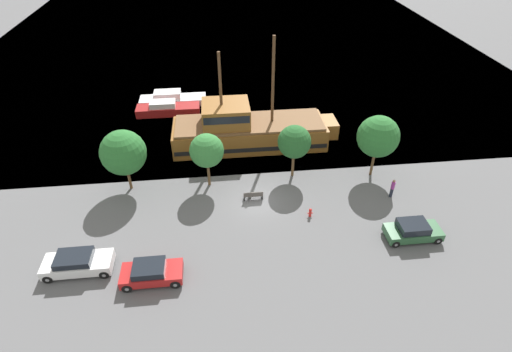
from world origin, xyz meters
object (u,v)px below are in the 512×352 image
object	(u,v)px
moored_boat_dockside	(167,109)
parked_car_curb_rear	(151,272)
pedestrian_walking_near	(392,188)
parked_car_curb_mid	(77,263)
pirate_ship	(247,130)
fire_hydrant	(310,212)
parked_car_curb_front	(413,231)
bench_promenade_east	(253,195)
moored_boat_outer	(172,99)

from	to	relation	value
moored_boat_dockside	parked_car_curb_rear	distance (m)	24.62
pedestrian_walking_near	parked_car_curb_mid	bearing A→B (deg)	-167.35
pirate_ship	fire_hydrant	size ratio (longest dim) A/B	21.72
parked_car_curb_front	bench_promenade_east	size ratio (longest dim) A/B	2.50
parked_car_curb_front	parked_car_curb_rear	size ratio (longest dim) A/B	1.01
fire_hydrant	parked_car_curb_front	bearing A→B (deg)	-24.34
fire_hydrant	pedestrian_walking_near	bearing A→B (deg)	13.05
moored_boat_dockside	parked_car_curb_rear	size ratio (longest dim) A/B	1.77
parked_car_curb_mid	bench_promenade_east	distance (m)	14.34
moored_boat_outer	bench_promenade_east	xyz separation A→B (m)	(8.01, -19.55, -0.14)
parked_car_curb_front	parked_car_curb_rear	world-z (taller)	parked_car_curb_front
pirate_ship	parked_car_curb_rear	bearing A→B (deg)	-115.40
pirate_ship	pedestrian_walking_near	distance (m)	15.22
moored_boat_dockside	pirate_ship	bearing A→B (deg)	-41.95
parked_car_curb_front	fire_hydrant	xyz separation A→B (m)	(-7.13, 3.23, -0.30)
fire_hydrant	pirate_ship	bearing A→B (deg)	109.14
pirate_ship	moored_boat_outer	distance (m)	13.42
parked_car_curb_front	pedestrian_walking_near	bearing A→B (deg)	86.27
moored_boat_dockside	moored_boat_outer	distance (m)	2.73
fire_hydrant	pedestrian_walking_near	distance (m)	7.67
pirate_ship	parked_car_curb_mid	world-z (taller)	pirate_ship
moored_boat_outer	pirate_ship	bearing A→B (deg)	-51.62
parked_car_curb_rear	pedestrian_walking_near	xyz separation A→B (m)	(19.50, 6.90, 0.19)
pirate_ship	parked_car_curb_mid	distance (m)	20.31
moored_boat_dockside	pedestrian_walking_near	distance (m)	26.84
moored_boat_outer	fire_hydrant	bearing A→B (deg)	-60.85
parked_car_curb_mid	moored_boat_dockside	bearing A→B (deg)	79.11
parked_car_curb_mid	pedestrian_walking_near	bearing A→B (deg)	12.65
pirate_ship	moored_boat_dockside	xyz separation A→B (m)	(-8.66, 7.78, -1.06)
moored_boat_outer	fire_hydrant	size ratio (longest dim) A/B	10.40
pirate_ship	moored_boat_dockside	world-z (taller)	pirate_ship
moored_boat_outer	parked_car_curb_mid	distance (m)	26.40
bench_promenade_east	pedestrian_walking_near	world-z (taller)	pedestrian_walking_near
moored_boat_outer	parked_car_curb_mid	world-z (taller)	moored_boat_outer
pirate_ship	parked_car_curb_front	size ratio (longest dim) A/B	4.02
pirate_ship	parked_car_curb_mid	xyz separation A→B (m)	(-13.13, -15.47, -0.93)
moored_boat_dockside	moored_boat_outer	size ratio (longest dim) A/B	0.91
parked_car_curb_rear	fire_hydrant	bearing A→B (deg)	23.22
parked_car_curb_front	bench_promenade_east	distance (m)	12.88
bench_promenade_east	pedestrian_walking_near	size ratio (longest dim) A/B	0.94
moored_boat_dockside	moored_boat_outer	world-z (taller)	moored_boat_dockside
parked_car_curb_rear	bench_promenade_east	world-z (taller)	parked_car_curb_rear
moored_boat_outer	bench_promenade_east	bearing A→B (deg)	-67.72
pirate_ship	parked_car_curb_rear	size ratio (longest dim) A/B	4.05
parked_car_curb_mid	fire_hydrant	world-z (taller)	parked_car_curb_mid
parked_car_curb_mid	parked_car_curb_rear	world-z (taller)	parked_car_curb_mid
parked_car_curb_front	parked_car_curb_rear	xyz separation A→B (m)	(-19.18, -1.94, -0.01)
moored_boat_dockside	moored_boat_outer	bearing A→B (deg)	82.67
parked_car_curb_rear	bench_promenade_east	size ratio (longest dim) A/B	2.48
parked_car_curb_front	parked_car_curb_mid	distance (m)	24.32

